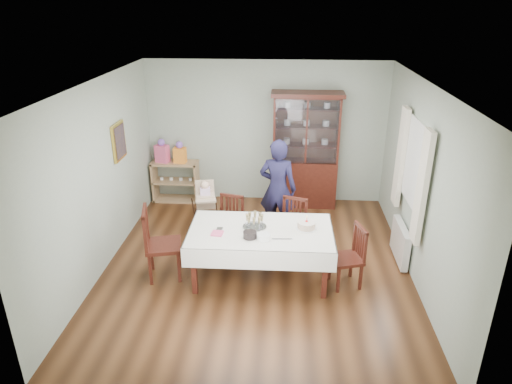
# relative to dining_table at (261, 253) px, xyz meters

# --- Properties ---
(floor) EXTENTS (5.00, 5.00, 0.00)m
(floor) POSITION_rel_dining_table_xyz_m (-0.07, 0.31, -0.38)
(floor) COLOR #593319
(floor) RESTS_ON ground
(room_shell) EXTENTS (5.00, 5.00, 5.00)m
(room_shell) POSITION_rel_dining_table_xyz_m (-0.07, 0.84, 1.32)
(room_shell) COLOR #9EAA99
(room_shell) RESTS_ON floor
(dining_table) EXTENTS (2.01, 1.17, 0.76)m
(dining_table) POSITION_rel_dining_table_xyz_m (0.00, 0.00, 0.00)
(dining_table) COLOR #441A11
(dining_table) RESTS_ON floor
(china_cabinet) EXTENTS (1.30, 0.48, 2.18)m
(china_cabinet) POSITION_rel_dining_table_xyz_m (0.68, 2.57, 0.74)
(china_cabinet) COLOR #441A11
(china_cabinet) RESTS_ON floor
(sideboard) EXTENTS (0.90, 0.38, 0.80)m
(sideboard) POSITION_rel_dining_table_xyz_m (-1.82, 2.59, 0.02)
(sideboard) COLOR tan
(sideboard) RESTS_ON floor
(picture_frame) EXTENTS (0.04, 0.48, 0.58)m
(picture_frame) POSITION_rel_dining_table_xyz_m (-2.29, 1.11, 1.27)
(picture_frame) COLOR gold
(picture_frame) RESTS_ON room_shell
(window) EXTENTS (0.04, 1.02, 1.22)m
(window) POSITION_rel_dining_table_xyz_m (2.15, 0.61, 1.17)
(window) COLOR white
(window) RESTS_ON room_shell
(curtain_left) EXTENTS (0.07, 0.30, 1.55)m
(curtain_left) POSITION_rel_dining_table_xyz_m (2.09, -0.01, 1.07)
(curtain_left) COLOR silver
(curtain_left) RESTS_ON room_shell
(curtain_right) EXTENTS (0.07, 0.30, 1.55)m
(curtain_right) POSITION_rel_dining_table_xyz_m (2.09, 1.23, 1.07)
(curtain_right) COLOR silver
(curtain_right) RESTS_ON room_shell
(radiator) EXTENTS (0.10, 0.80, 0.55)m
(radiator) POSITION_rel_dining_table_xyz_m (2.09, 0.61, -0.08)
(radiator) COLOR white
(radiator) RESTS_ON floor
(chair_far_left) EXTENTS (0.49, 0.49, 0.90)m
(chair_far_left) POSITION_rel_dining_table_xyz_m (-0.54, 0.71, -0.12)
(chair_far_left) COLOR #441A11
(chair_far_left) RESTS_ON floor
(chair_far_right) EXTENTS (0.51, 0.51, 0.91)m
(chair_far_right) POSITION_rel_dining_table_xyz_m (0.43, 0.64, -0.11)
(chair_far_right) COLOR #441A11
(chair_far_right) RESTS_ON floor
(chair_end_left) EXTENTS (0.58, 0.58, 1.07)m
(chair_end_left) POSITION_rel_dining_table_xyz_m (-1.39, -0.07, -0.07)
(chair_end_left) COLOR #441A11
(chair_end_left) RESTS_ON floor
(chair_end_right) EXTENTS (0.50, 0.50, 0.89)m
(chair_end_right) POSITION_rel_dining_table_xyz_m (1.20, -0.10, -0.12)
(chair_end_right) COLOR #441A11
(chair_end_right) RESTS_ON floor
(woman) EXTENTS (0.68, 0.51, 1.68)m
(woman) POSITION_rel_dining_table_xyz_m (0.20, 1.29, 0.45)
(woman) COLOR black
(woman) RESTS_ON floor
(high_chair) EXTENTS (0.50, 0.50, 0.94)m
(high_chair) POSITION_rel_dining_table_xyz_m (-1.00, 1.28, -0.02)
(high_chair) COLOR black
(high_chair) RESTS_ON floor
(champagne_tray) EXTENTS (0.34, 0.34, 0.20)m
(champagne_tray) POSITION_rel_dining_table_xyz_m (-0.09, 0.06, 0.44)
(champagne_tray) COLOR silver
(champagne_tray) RESTS_ON dining_table
(birthday_cake) EXTENTS (0.29, 0.29, 0.20)m
(birthday_cake) POSITION_rel_dining_table_xyz_m (0.63, 0.08, 0.43)
(birthday_cake) COLOR white
(birthday_cake) RESTS_ON dining_table
(plate_stack_dark) EXTENTS (0.21, 0.21, 0.09)m
(plate_stack_dark) POSITION_rel_dining_table_xyz_m (-0.13, -0.23, 0.42)
(plate_stack_dark) COLOR black
(plate_stack_dark) RESTS_ON dining_table
(plate_stack_white) EXTENTS (0.19, 0.19, 0.08)m
(plate_stack_white) POSITION_rel_dining_table_xyz_m (0.06, -0.26, 0.41)
(plate_stack_white) COLOR white
(plate_stack_white) RESTS_ON dining_table
(napkin_stack) EXTENTS (0.17, 0.17, 0.02)m
(napkin_stack) POSITION_rel_dining_table_xyz_m (-0.58, -0.16, 0.39)
(napkin_stack) COLOR #E85583
(napkin_stack) RESTS_ON dining_table
(cutlery) EXTENTS (0.12, 0.16, 0.01)m
(cutlery) POSITION_rel_dining_table_xyz_m (-0.61, -0.04, 0.38)
(cutlery) COLOR silver
(cutlery) RESTS_ON dining_table
(cake_knife) EXTENTS (0.27, 0.04, 0.01)m
(cake_knife) POSITION_rel_dining_table_xyz_m (0.30, -0.25, 0.38)
(cake_knife) COLOR silver
(cake_knife) RESTS_ON dining_table
(gift_bag_pink) EXTENTS (0.28, 0.22, 0.46)m
(gift_bag_pink) POSITION_rel_dining_table_xyz_m (-2.04, 2.57, 0.62)
(gift_bag_pink) COLOR #E85583
(gift_bag_pink) RESTS_ON sideboard
(gift_bag_orange) EXTENTS (0.24, 0.17, 0.42)m
(gift_bag_orange) POSITION_rel_dining_table_xyz_m (-1.70, 2.57, 0.60)
(gift_bag_orange) COLOR orange
(gift_bag_orange) RESTS_ON sideboard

